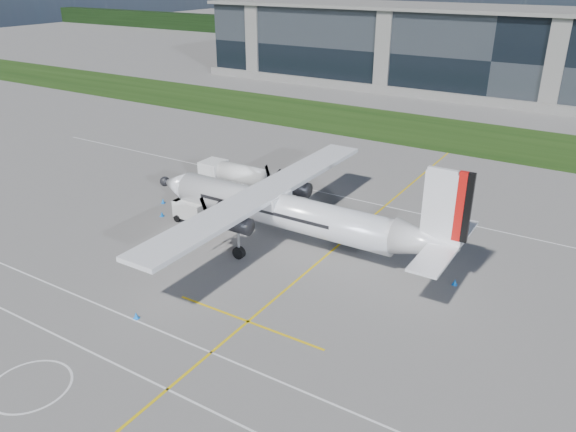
% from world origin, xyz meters
% --- Properties ---
extents(ground, '(400.00, 400.00, 0.00)m').
position_xyz_m(ground, '(0.00, 40.00, 0.00)').
color(ground, slate).
rests_on(ground, ground).
extents(grass_strip, '(400.00, 18.00, 0.04)m').
position_xyz_m(grass_strip, '(0.00, 48.00, 0.02)').
color(grass_strip, '#18340E').
rests_on(grass_strip, ground).
extents(terminal_building, '(120.00, 20.00, 15.00)m').
position_xyz_m(terminal_building, '(0.00, 80.00, 7.50)').
color(terminal_building, black).
rests_on(terminal_building, ground).
extents(tree_line, '(400.00, 6.00, 6.00)m').
position_xyz_m(tree_line, '(0.00, 140.00, 3.00)').
color(tree_line, black).
rests_on(tree_line, ground).
extents(yellow_taxiway_centerline, '(0.20, 70.00, 0.01)m').
position_xyz_m(yellow_taxiway_centerline, '(3.00, 10.00, 0.01)').
color(yellow_taxiway_centerline, yellow).
rests_on(yellow_taxiway_centerline, ground).
extents(white_lane_line, '(90.00, 0.15, 0.01)m').
position_xyz_m(white_lane_line, '(0.00, -14.00, 0.01)').
color(white_lane_line, white).
rests_on(white_lane_line, ground).
extents(turboprop_aircraft, '(29.95, 31.06, 9.32)m').
position_xyz_m(turboprop_aircraft, '(-0.76, 5.85, 4.66)').
color(turboprop_aircraft, white).
rests_on(turboprop_aircraft, ground).
extents(fuel_tanker_truck, '(8.51, 2.77, 3.19)m').
position_xyz_m(fuel_tanker_truck, '(-13.07, 13.16, 1.60)').
color(fuel_tanker_truck, white).
rests_on(fuel_tanker_truck, ground).
extents(baggage_tug, '(3.38, 2.03, 2.03)m').
position_xyz_m(baggage_tug, '(-11.38, 4.82, 1.02)').
color(baggage_tug, white).
rests_on(baggage_tug, ground).
extents(ground_crew_person, '(0.97, 1.08, 2.17)m').
position_xyz_m(ground_crew_person, '(-7.52, 2.87, 1.09)').
color(ground_crew_person, '#F25907').
rests_on(ground_crew_person, ground).
extents(safety_cone_nose_stbd, '(0.36, 0.36, 0.50)m').
position_xyz_m(safety_cone_nose_stbd, '(-14.75, 7.77, 0.25)').
color(safety_cone_nose_stbd, blue).
rests_on(safety_cone_nose_stbd, ground).
extents(safety_cone_nose_port, '(0.36, 0.36, 0.50)m').
position_xyz_m(safety_cone_nose_port, '(-14.54, 4.08, 0.25)').
color(safety_cone_nose_port, blue).
rests_on(safety_cone_nose_port, ground).
extents(safety_cone_fwd, '(0.36, 0.36, 0.50)m').
position_xyz_m(safety_cone_fwd, '(-16.78, 6.60, 0.25)').
color(safety_cone_fwd, blue).
rests_on(safety_cone_fwd, ground).
extents(safety_cone_portwing, '(0.36, 0.36, 0.50)m').
position_xyz_m(safety_cone_portwing, '(-3.81, -9.79, 0.25)').
color(safety_cone_portwing, blue).
rests_on(safety_cone_portwing, ground).
extents(safety_cone_tail, '(0.36, 0.36, 0.50)m').
position_xyz_m(safety_cone_tail, '(13.64, 6.37, 0.25)').
color(safety_cone_tail, blue).
rests_on(safety_cone_tail, ground).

